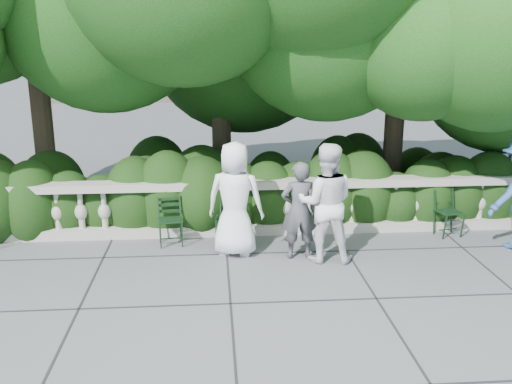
{
  "coord_description": "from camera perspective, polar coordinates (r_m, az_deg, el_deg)",
  "views": [
    {
      "loc": [
        -0.7,
        -7.98,
        3.48
      ],
      "look_at": [
        0.0,
        1.0,
        1.0
      ],
      "focal_mm": 40.0,
      "sensor_mm": 36.0,
      "label": 1
    }
  ],
  "objects": [
    {
      "name": "ground",
      "position": [
        8.73,
        0.51,
        -8.09
      ],
      "size": [
        90.0,
        90.0,
        0.0
      ],
      "primitive_type": "plane",
      "color": "#515359",
      "rests_on": "ground"
    },
    {
      "name": "person_woman_grey",
      "position": [
        9.07,
        4.33,
        -1.86
      ],
      "size": [
        0.59,
        0.39,
        1.59
      ],
      "primitive_type": "imported",
      "rotation": [
        0.0,
        0.0,
        3.16
      ],
      "color": "#44444A",
      "rests_on": "ground"
    },
    {
      "name": "chair_b",
      "position": [
        9.88,
        -2.93,
        -5.26
      ],
      "size": [
        0.48,
        0.52,
        0.84
      ],
      "primitive_type": null,
      "rotation": [
        0.0,
        0.0,
        -0.1
      ],
      "color": "black",
      "rests_on": "ground"
    },
    {
      "name": "tree_canopy",
      "position": [
        11.27,
        2.75,
        17.83
      ],
      "size": [
        15.04,
        6.52,
        6.78
      ],
      "color": "#3F3023",
      "rests_on": "ground"
    },
    {
      "name": "chair_d",
      "position": [
        9.82,
        -2.87,
        -5.37
      ],
      "size": [
        0.55,
        0.57,
        0.84
      ],
      "primitive_type": null,
      "rotation": [
        0.0,
        0.0,
        -0.25
      ],
      "color": "black",
      "rests_on": "ground"
    },
    {
      "name": "chair_c",
      "position": [
        9.82,
        -8.41,
        -5.54
      ],
      "size": [
        0.5,
        0.53,
        0.84
      ],
      "primitive_type": null,
      "rotation": [
        0.0,
        0.0,
        0.13
      ],
      "color": "black",
      "rests_on": "ground"
    },
    {
      "name": "shrub_hedge",
      "position": [
        11.54,
        -0.77,
        -2.16
      ],
      "size": [
        15.0,
        2.6,
        1.7
      ],
      "primitive_type": null,
      "color": "black",
      "rests_on": "ground"
    },
    {
      "name": "person_businessman",
      "position": [
        9.16,
        -2.11,
        -0.71
      ],
      "size": [
        1.03,
        0.8,
        1.88
      ],
      "primitive_type": "imported",
      "rotation": [
        0.0,
        0.0,
        2.9
      ],
      "color": "white",
      "rests_on": "ground"
    },
    {
      "name": "person_casual_man",
      "position": [
        8.98,
        6.95,
        -1.09
      ],
      "size": [
        1.02,
        0.85,
        1.9
      ],
      "primitive_type": "imported",
      "rotation": [
        0.0,
        0.0,
        3.0
      ],
      "color": "white",
      "rests_on": "ground"
    },
    {
      "name": "balustrade",
      "position": [
        10.25,
        -0.35,
        -1.59
      ],
      "size": [
        12.0,
        0.44,
        1.0
      ],
      "color": "#9E998E",
      "rests_on": "ground"
    },
    {
      "name": "chair_e",
      "position": [
        10.73,
        18.98,
        -4.4
      ],
      "size": [
        0.53,
        0.56,
        0.84
      ],
      "primitive_type": null,
      "rotation": [
        0.0,
        0.0,
        0.2
      ],
      "color": "black",
      "rests_on": "ground"
    }
  ]
}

